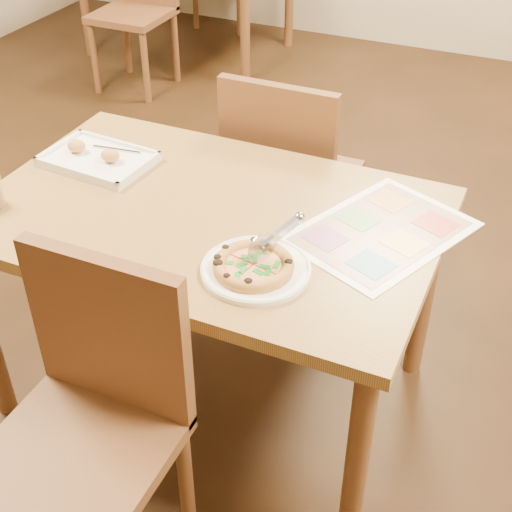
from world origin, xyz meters
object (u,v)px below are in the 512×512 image
at_px(dining_table, 209,235).
at_px(menu, 381,231).
at_px(pizza_cutter, 274,238).
at_px(chair_far, 286,164).
at_px(chair_near, 93,393).
at_px(appetizer_tray, 98,159).
at_px(pizza, 253,266).
at_px(plate, 256,270).

distance_m(dining_table, menu, 0.50).
bearing_deg(menu, pizza_cutter, -128.93).
bearing_deg(chair_far, chair_near, 90.00).
bearing_deg(chair_far, pizza_cutter, 109.61).
bearing_deg(appetizer_tray, chair_near, -58.00).
distance_m(chair_far, pizza, 0.87).
bearing_deg(chair_far, appetizer_tray, 48.29).
bearing_deg(dining_table, chair_near, -90.00).
relative_size(chair_near, pizza, 2.30).
xyz_separation_m(chair_near, chair_far, (-0.00, 1.20, 0.00)).
xyz_separation_m(dining_table, plate, (0.24, -0.20, 0.09)).
height_order(pizza_cutter, appetizer_tray, pizza_cutter).
bearing_deg(menu, plate, -128.43).
distance_m(dining_table, plate, 0.33).
distance_m(plate, appetizer_tray, 0.75).
distance_m(chair_far, menu, 0.71).
relative_size(plate, appetizer_tray, 0.81).
xyz_separation_m(plate, pizza_cutter, (0.03, 0.04, 0.08)).
bearing_deg(pizza_cutter, plate, 174.29).
bearing_deg(menu, appetizer_tray, 179.46).
bearing_deg(chair_near, plate, 58.85).
height_order(pizza, menu, pizza).
height_order(chair_near, pizza_cutter, chair_near).
xyz_separation_m(chair_far, pizza_cutter, (0.27, -0.76, 0.24)).
bearing_deg(pizza, chair_far, 106.29).
bearing_deg(dining_table, pizza_cutter, -30.53).
height_order(chair_near, pizza, chair_near).
distance_m(dining_table, appetizer_tray, 0.47).
height_order(plate, pizza, pizza).
bearing_deg(pizza_cutter, chair_far, 49.17).
bearing_deg(pizza, plate, 74.05).
relative_size(chair_far, appetizer_tray, 1.36).
xyz_separation_m(pizza, pizza_cutter, (0.03, 0.05, 0.06)).
bearing_deg(pizza_cutter, menu, -9.36).
xyz_separation_m(chair_near, pizza, (0.24, 0.39, 0.18)).
bearing_deg(pizza_cutter, appetizer_tray, 99.13).
bearing_deg(menu, chair_near, -124.44).
bearing_deg(dining_table, chair_far, 90.00).
xyz_separation_m(plate, appetizer_tray, (-0.68, 0.31, 0.01)).
height_order(plate, menu, plate).
relative_size(chair_near, pizza_cutter, 3.19).
xyz_separation_m(dining_table, chair_near, (0.00, -0.60, -0.07)).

